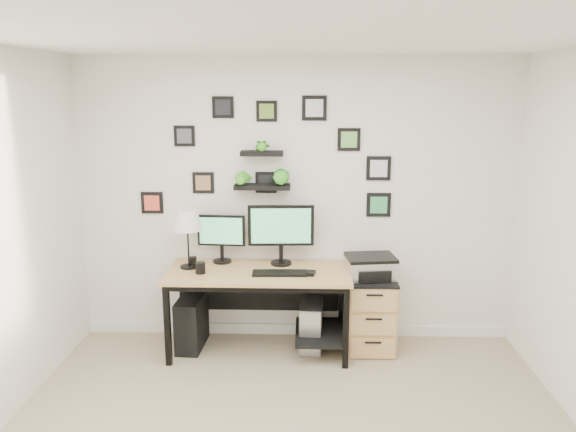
{
  "coord_description": "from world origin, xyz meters",
  "views": [
    {
      "loc": [
        0.09,
        -3.04,
        2.3
      ],
      "look_at": [
        -0.07,
        1.83,
        1.2
      ],
      "focal_mm": 35.0,
      "sensor_mm": 36.0,
      "label": 1
    }
  ],
  "objects_px": {
    "desk": "(263,283)",
    "monitor_right": "(281,230)",
    "pc_tower_black": "(192,322)",
    "file_cabinet": "(370,313)",
    "printer": "(370,267)",
    "mug": "(200,268)",
    "pc_tower_grey": "(311,325)",
    "monitor_left": "(221,235)",
    "table_lamp": "(187,222)"
  },
  "relations": [
    {
      "from": "desk",
      "to": "monitor_right",
      "type": "xyz_separation_m",
      "value": [
        0.15,
        0.16,
        0.45
      ]
    },
    {
      "from": "pc_tower_black",
      "to": "desk",
      "type": "bearing_deg",
      "value": 0.43
    },
    {
      "from": "desk",
      "to": "file_cabinet",
      "type": "relative_size",
      "value": 2.39
    },
    {
      "from": "monitor_right",
      "to": "pc_tower_black",
      "type": "xyz_separation_m",
      "value": [
        -0.81,
        -0.13,
        -0.84
      ]
    },
    {
      "from": "printer",
      "to": "mug",
      "type": "bearing_deg",
      "value": -172.96
    },
    {
      "from": "desk",
      "to": "pc_tower_grey",
      "type": "height_order",
      "value": "desk"
    },
    {
      "from": "pc_tower_grey",
      "to": "file_cabinet",
      "type": "relative_size",
      "value": 0.66
    },
    {
      "from": "pc_tower_black",
      "to": "monitor_left",
      "type": "bearing_deg",
      "value": 36.25
    },
    {
      "from": "monitor_right",
      "to": "table_lamp",
      "type": "height_order",
      "value": "monitor_right"
    },
    {
      "from": "table_lamp",
      "to": "desk",
      "type": "bearing_deg",
      "value": -3.69
    },
    {
      "from": "mug",
      "to": "monitor_right",
      "type": "bearing_deg",
      "value": 22.0
    },
    {
      "from": "monitor_left",
      "to": "monitor_right",
      "type": "bearing_deg",
      "value": -4.55
    },
    {
      "from": "pc_tower_grey",
      "to": "pc_tower_black",
      "type": "bearing_deg",
      "value": -179.13
    },
    {
      "from": "mug",
      "to": "pc_tower_black",
      "type": "relative_size",
      "value": 0.21
    },
    {
      "from": "desk",
      "to": "printer",
      "type": "xyz_separation_m",
      "value": [
        0.95,
        0.07,
        0.14
      ]
    },
    {
      "from": "pc_tower_grey",
      "to": "file_cabinet",
      "type": "distance_m",
      "value": 0.54
    },
    {
      "from": "table_lamp",
      "to": "mug",
      "type": "bearing_deg",
      "value": -50.12
    },
    {
      "from": "table_lamp",
      "to": "printer",
      "type": "distance_m",
      "value": 1.66
    },
    {
      "from": "pc_tower_black",
      "to": "printer",
      "type": "xyz_separation_m",
      "value": [
        1.61,
        0.04,
        0.53
      ]
    },
    {
      "from": "monitor_left",
      "to": "pc_tower_black",
      "type": "relative_size",
      "value": 0.94
    },
    {
      "from": "pc_tower_black",
      "to": "table_lamp",
      "type": "bearing_deg",
      "value": 116.76
    },
    {
      "from": "desk",
      "to": "table_lamp",
      "type": "xyz_separation_m",
      "value": [
        -0.66,
        0.04,
        0.54
      ]
    },
    {
      "from": "mug",
      "to": "pc_tower_grey",
      "type": "xyz_separation_m",
      "value": [
        0.96,
        0.16,
        -0.58
      ]
    },
    {
      "from": "mug",
      "to": "file_cabinet",
      "type": "height_order",
      "value": "mug"
    },
    {
      "from": "monitor_right",
      "to": "pc_tower_grey",
      "type": "bearing_deg",
      "value": -22.42
    },
    {
      "from": "monitor_right",
      "to": "pc_tower_black",
      "type": "distance_m",
      "value": 1.17
    },
    {
      "from": "desk",
      "to": "file_cabinet",
      "type": "distance_m",
      "value": 1.01
    },
    {
      "from": "desk",
      "to": "pc_tower_grey",
      "type": "distance_m",
      "value": 0.6
    },
    {
      "from": "desk",
      "to": "printer",
      "type": "bearing_deg",
      "value": 4.03
    },
    {
      "from": "file_cabinet",
      "to": "desk",
      "type": "bearing_deg",
      "value": -176.53
    },
    {
      "from": "monitor_left",
      "to": "printer",
      "type": "bearing_deg",
      "value": -5.8
    },
    {
      "from": "monitor_left",
      "to": "mug",
      "type": "height_order",
      "value": "monitor_left"
    },
    {
      "from": "monitor_left",
      "to": "file_cabinet",
      "type": "relative_size",
      "value": 0.66
    },
    {
      "from": "table_lamp",
      "to": "pc_tower_black",
      "type": "xyz_separation_m",
      "value": [
        0.01,
        -0.01,
        -0.94
      ]
    },
    {
      "from": "mug",
      "to": "pc_tower_black",
      "type": "distance_m",
      "value": 0.6
    },
    {
      "from": "monitor_right",
      "to": "desk",
      "type": "bearing_deg",
      "value": -133.44
    },
    {
      "from": "mug",
      "to": "file_cabinet",
      "type": "relative_size",
      "value": 0.15
    },
    {
      "from": "desk",
      "to": "pc_tower_black",
      "type": "distance_m",
      "value": 0.77
    },
    {
      "from": "printer",
      "to": "file_cabinet",
      "type": "bearing_deg",
      "value": -38.9
    },
    {
      "from": "monitor_left",
      "to": "monitor_right",
      "type": "height_order",
      "value": "monitor_right"
    },
    {
      "from": "monitor_left",
      "to": "pc_tower_grey",
      "type": "xyz_separation_m",
      "value": [
        0.82,
        -0.16,
        -0.8
      ]
    },
    {
      "from": "mug",
      "to": "monitor_left",
      "type": "bearing_deg",
      "value": 66.46
    },
    {
      "from": "monitor_right",
      "to": "pc_tower_grey",
      "type": "relative_size",
      "value": 1.33
    },
    {
      "from": "mug",
      "to": "pc_tower_black",
      "type": "xyz_separation_m",
      "value": [
        -0.13,
        0.14,
        -0.56
      ]
    },
    {
      "from": "monitor_left",
      "to": "mug",
      "type": "bearing_deg",
      "value": -113.54
    },
    {
      "from": "mug",
      "to": "table_lamp",
      "type": "bearing_deg",
      "value": 129.88
    },
    {
      "from": "table_lamp",
      "to": "printer",
      "type": "xyz_separation_m",
      "value": [
        1.61,
        0.02,
        -0.4
      ]
    },
    {
      "from": "monitor_left",
      "to": "monitor_right",
      "type": "distance_m",
      "value": 0.55
    },
    {
      "from": "desk",
      "to": "monitor_left",
      "type": "relative_size",
      "value": 3.6
    },
    {
      "from": "mug",
      "to": "printer",
      "type": "height_order",
      "value": "printer"
    }
  ]
}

